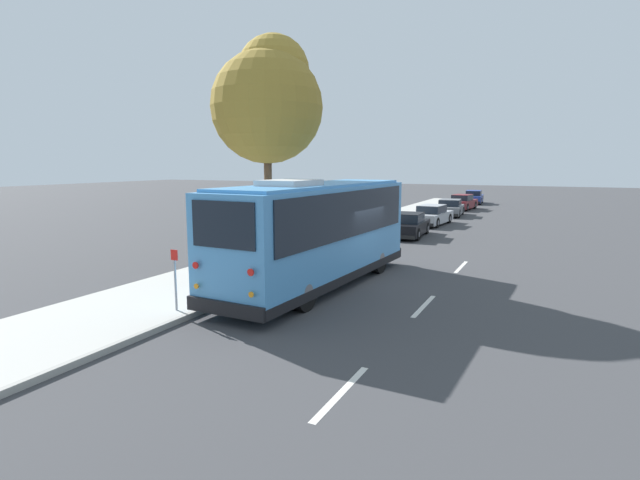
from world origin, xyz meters
name	(u,v)px	position (x,y,z in m)	size (l,w,h in m)	color
ground_plane	(350,279)	(0.00, 0.00, 0.00)	(160.00, 160.00, 0.00)	#3D3D3F
sidewalk_slab	(251,266)	(0.00, 4.12, 0.07)	(80.00, 3.87, 0.15)	#B2AFA8
curb_strip	(297,271)	(0.00, 2.11, 0.07)	(80.00, 0.14, 0.15)	#9D9A94
shuttle_bus	(317,229)	(-1.40, 0.60, 1.91)	(9.78, 2.91, 3.55)	#4C93D1
parked_sedan_black	(408,226)	(10.92, 0.95, 0.61)	(4.43, 1.92, 1.32)	black
parked_sedan_silver	(432,216)	(16.71, 0.97, 0.61)	(4.75, 1.95, 1.32)	#A8AAAF
parked_sedan_gray	(450,208)	(23.06, 1.03, 0.59)	(4.37, 2.04, 1.28)	slate
parked_sedan_maroon	(462,203)	(28.75, 1.07, 0.61)	(4.64, 2.01, 1.32)	maroon
parked_sedan_blue	(474,197)	(35.99, 1.20, 0.61)	(4.48, 1.93, 1.32)	navy
street_tree	(268,100)	(0.72, 3.68, 6.40)	(4.23, 4.23, 8.72)	brown
sign_post_near	(175,279)	(-5.95, 2.59, 0.99)	(0.06, 0.22, 1.64)	gray
sign_post_far	(219,276)	(-4.09, 2.59, 0.68)	(0.06, 0.06, 1.07)	gray
lane_stripe_behind	(342,392)	(-8.23, -3.17, 0.00)	(2.40, 0.14, 0.01)	silver
lane_stripe_mid	(424,306)	(-2.23, -3.17, 0.00)	(2.40, 0.14, 0.01)	silver
lane_stripe_ahead	(461,267)	(3.77, -3.17, 0.00)	(2.40, 0.14, 0.01)	silver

